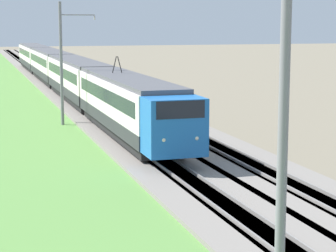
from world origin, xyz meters
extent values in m
cube|color=gray|center=(50.00, 0.00, 0.15)|extent=(240.00, 4.40, 0.30)
cube|color=gray|center=(50.00, -3.99, 0.15)|extent=(240.00, 4.40, 0.30)
cube|color=#4C4238|center=(50.00, 0.00, 0.15)|extent=(240.00, 1.57, 0.30)
cube|color=gray|center=(50.00, 0.53, 0.38)|extent=(240.00, 0.07, 0.15)
cube|color=gray|center=(50.00, -0.53, 0.38)|extent=(240.00, 0.07, 0.15)
cube|color=#4C4238|center=(50.00, -3.99, 0.15)|extent=(240.00, 1.57, 0.30)
cube|color=gray|center=(50.00, -3.46, 0.38)|extent=(240.00, 0.07, 0.15)
cube|color=gray|center=(50.00, -4.52, 0.38)|extent=(240.00, 0.07, 0.15)
cube|color=#5B8E42|center=(50.00, 6.15, 0.06)|extent=(240.00, 8.46, 0.12)
cube|color=blue|center=(25.35, 0.00, 2.37)|extent=(2.04, 2.81, 2.74)
cube|color=black|center=(25.05, 0.00, 3.29)|extent=(1.47, 2.34, 0.82)
sphere|color=#F2EAC6|center=(24.38, 0.80, 1.92)|extent=(0.20, 0.20, 0.20)
sphere|color=#F2EAC6|center=(24.38, -0.80, 1.92)|extent=(0.20, 0.20, 0.20)
cube|color=#2D2D33|center=(35.13, 0.00, 1.38)|extent=(17.50, 2.92, 0.77)
cube|color=silver|center=(35.13, 0.00, 2.76)|extent=(17.50, 2.92, 1.98)
cube|color=black|center=(35.13, 0.00, 2.91)|extent=(16.10, 2.94, 0.83)
cube|color=#515156|center=(35.13, 0.00, 3.87)|extent=(17.50, 2.69, 0.25)
cube|color=black|center=(35.13, 0.00, 0.72)|extent=(16.63, 2.49, 0.55)
cylinder|color=black|center=(28.17, 0.53, 0.88)|extent=(0.86, 0.12, 0.86)
cylinder|color=black|center=(28.17, -0.53, 0.88)|extent=(0.86, 0.12, 0.86)
cube|color=#2D2D33|center=(54.25, 0.00, 1.38)|extent=(19.54, 2.92, 0.77)
cube|color=silver|center=(54.25, 0.00, 2.76)|extent=(19.54, 2.92, 1.98)
cube|color=black|center=(54.25, 0.00, 2.91)|extent=(17.98, 2.94, 0.83)
cube|color=#515156|center=(54.25, 0.00, 3.87)|extent=(19.54, 2.69, 0.25)
cube|color=black|center=(54.25, 0.00, 0.72)|extent=(18.57, 2.49, 0.55)
cube|color=#2D2D33|center=(74.39, 0.00, 1.38)|extent=(19.54, 2.92, 0.77)
cube|color=silver|center=(74.39, 0.00, 2.76)|extent=(19.54, 2.92, 1.98)
cube|color=black|center=(74.39, 0.00, 2.91)|extent=(17.98, 2.94, 0.83)
cube|color=#515156|center=(74.39, 0.00, 3.87)|extent=(19.54, 2.69, 0.25)
cube|color=black|center=(74.39, 0.00, 0.72)|extent=(18.57, 2.49, 0.55)
cube|color=#2D2D33|center=(94.54, 0.00, 1.38)|extent=(19.54, 2.92, 0.77)
cube|color=silver|center=(94.54, 0.00, 2.76)|extent=(19.54, 2.92, 1.98)
cube|color=black|center=(94.54, 0.00, 2.91)|extent=(17.98, 2.94, 0.83)
cube|color=#515156|center=(94.54, 0.00, 3.87)|extent=(19.54, 2.69, 0.25)
cube|color=black|center=(94.54, 0.00, 0.72)|extent=(18.57, 2.49, 0.55)
cylinder|color=black|center=(37.75, 0.17, 4.54)|extent=(0.06, 0.33, 1.08)
cylinder|color=black|center=(37.75, -0.17, 4.54)|extent=(0.06, 0.33, 1.08)
cube|color=black|center=(28.17, 0.00, 0.00)|extent=(0.10, 0.10, 0.00)
cylinder|color=slate|center=(8.05, 3.07, 4.48)|extent=(0.22, 0.22, 8.95)
cylinder|color=slate|center=(41.84, 3.07, 4.33)|extent=(0.22, 0.22, 8.67)
cylinder|color=slate|center=(41.84, 1.87, 7.77)|extent=(0.08, 2.40, 0.08)
cylinder|color=#B2ADA8|center=(41.84, 0.67, 7.57)|extent=(0.10, 0.10, 0.30)
camera|label=1|loc=(-3.92, 9.16, 7.24)|focal=70.00mm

